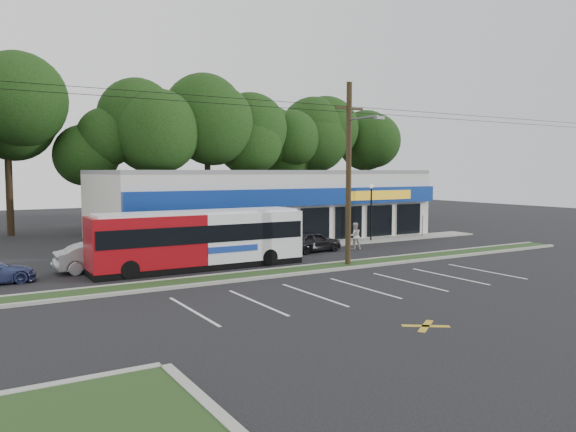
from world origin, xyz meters
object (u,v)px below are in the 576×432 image
(metrobus, at_px, (200,238))
(pedestrian_b, at_px, (355,236))
(pedestrian_a, at_px, (267,237))
(car_dark, at_px, (312,241))
(sign_post, at_px, (423,218))
(lamp_post, at_px, (371,206))
(utility_pole, at_px, (347,168))
(car_silver, at_px, (101,257))

(metrobus, xyz_separation_m, pedestrian_b, (11.72, 1.64, -0.75))
(pedestrian_a, bearing_deg, car_dark, 124.48)
(car_dark, bearing_deg, metrobus, 96.92)
(sign_post, distance_m, car_dark, 11.91)
(pedestrian_a, distance_m, pedestrian_b, 5.93)
(lamp_post, xyz_separation_m, metrobus, (-15.28, -4.30, -1.02))
(pedestrian_b, bearing_deg, pedestrian_a, -7.74)
(metrobus, distance_m, pedestrian_a, 7.48)
(sign_post, xyz_separation_m, metrobus, (-20.28, -4.08, 0.09))
(lamp_post, xyz_separation_m, car_dark, (-6.71, -2.27, -1.98))
(utility_pole, bearing_deg, pedestrian_a, 96.27)
(car_dark, height_order, car_silver, car_silver)
(sign_post, bearing_deg, lamp_post, 177.42)
(lamp_post, height_order, car_dark, lamp_post)
(metrobus, bearing_deg, sign_post, 11.73)
(utility_pole, relative_size, metrobus, 4.32)
(sign_post, distance_m, metrobus, 20.68)
(utility_pole, bearing_deg, car_silver, 155.09)
(metrobus, distance_m, car_dark, 8.86)
(lamp_post, xyz_separation_m, pedestrian_b, (-3.56, -2.66, -1.77))
(car_dark, xyz_separation_m, pedestrian_b, (3.14, -0.39, 0.21))
(pedestrian_b, bearing_deg, lamp_post, -127.48)
(car_silver, bearing_deg, sign_post, -83.31)
(utility_pole, relative_size, sign_post, 22.47)
(metrobus, bearing_deg, car_silver, 158.22)
(sign_post, bearing_deg, metrobus, -168.64)
(car_dark, height_order, pedestrian_b, pedestrian_b)
(pedestrian_b, bearing_deg, sign_post, -148.37)
(utility_pole, bearing_deg, pedestrian_b, 48.53)
(sign_post, xyz_separation_m, car_silver, (-25.00, -2.15, -0.79))
(lamp_post, bearing_deg, pedestrian_b, -143.22)
(metrobus, distance_m, car_silver, 5.17)
(utility_pole, xyz_separation_m, metrobus, (-7.11, 3.57, -3.77))
(sign_post, bearing_deg, pedestrian_a, -179.69)
(car_dark, bearing_deg, utility_pole, 158.97)
(sign_post, bearing_deg, car_silver, -175.08)
(lamp_post, bearing_deg, car_dark, -161.29)
(car_dark, relative_size, car_silver, 0.87)
(lamp_post, height_order, metrobus, lamp_post)
(pedestrian_b, bearing_deg, metrobus, 23.70)
(car_silver, relative_size, pedestrian_a, 2.59)
(lamp_post, relative_size, car_dark, 1.06)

